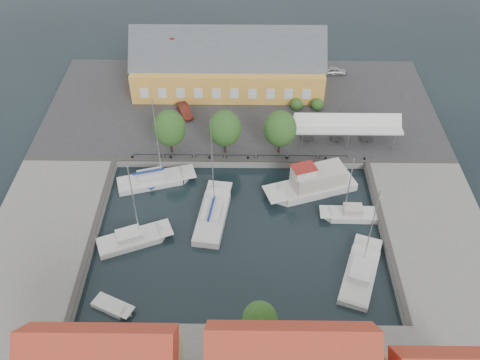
{
  "coord_description": "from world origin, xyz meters",
  "views": [
    {
      "loc": [
        0.53,
        -42.55,
        45.14
      ],
      "look_at": [
        0.0,
        6.0,
        1.5
      ],
      "focal_mm": 40.0,
      "sensor_mm": 36.0,
      "label": 1
    }
  ],
  "objects_px": {
    "trawler": "(314,184)",
    "launch_nw": "(143,183)",
    "center_sailboat": "(213,215)",
    "west_boat_c": "(133,240)",
    "car_silver": "(335,71)",
    "east_boat_b": "(349,215)",
    "launch_sw": "(113,307)",
    "tent_canopy": "(347,125)",
    "east_boat_c": "(360,274)",
    "west_boat_a": "(154,181)",
    "car_red": "(185,111)",
    "warehouse": "(224,66)"
  },
  "relations": [
    {
      "from": "car_silver",
      "to": "center_sailboat",
      "type": "bearing_deg",
      "value": 147.97
    },
    {
      "from": "car_silver",
      "to": "launch_nw",
      "type": "height_order",
      "value": "car_silver"
    },
    {
      "from": "tent_canopy",
      "to": "launch_sw",
      "type": "relative_size",
      "value": 3.05
    },
    {
      "from": "launch_nw",
      "to": "center_sailboat",
      "type": "bearing_deg",
      "value": -32.94
    },
    {
      "from": "west_boat_a",
      "to": "launch_nw",
      "type": "distance_m",
      "value": 1.41
    },
    {
      "from": "east_boat_c",
      "to": "west_boat_a",
      "type": "bearing_deg",
      "value": 148.68
    },
    {
      "from": "launch_sw",
      "to": "center_sailboat",
      "type": "bearing_deg",
      "value": 53.32
    },
    {
      "from": "car_silver",
      "to": "east_boat_c",
      "type": "relative_size",
      "value": 0.3
    },
    {
      "from": "warehouse",
      "to": "launch_sw",
      "type": "distance_m",
      "value": 41.4
    },
    {
      "from": "car_silver",
      "to": "east_boat_b",
      "type": "bearing_deg",
      "value": 174.54
    },
    {
      "from": "warehouse",
      "to": "launch_nw",
      "type": "xyz_separation_m",
      "value": [
        -9.54,
        -21.49,
        -4.34
      ]
    },
    {
      "from": "car_silver",
      "to": "east_boat_b",
      "type": "distance_m",
      "value": 30.63
    },
    {
      "from": "car_red",
      "to": "launch_sw",
      "type": "height_order",
      "value": "car_red"
    },
    {
      "from": "east_boat_b",
      "to": "trawler",
      "type": "bearing_deg",
      "value": 130.6
    },
    {
      "from": "launch_nw",
      "to": "car_red",
      "type": "bearing_deg",
      "value": 73.32
    },
    {
      "from": "launch_sw",
      "to": "launch_nw",
      "type": "relative_size",
      "value": 1.12
    },
    {
      "from": "tent_canopy",
      "to": "west_boat_c",
      "type": "xyz_separation_m",
      "value": [
        -25.87,
        -17.29,
        -3.42
      ]
    },
    {
      "from": "car_silver",
      "to": "car_red",
      "type": "relative_size",
      "value": 0.88
    },
    {
      "from": "west_boat_c",
      "to": "car_silver",
      "type": "bearing_deg",
      "value": 52.44
    },
    {
      "from": "trawler",
      "to": "launch_nw",
      "type": "xyz_separation_m",
      "value": [
        -21.16,
        1.02,
        -0.93
      ]
    },
    {
      "from": "west_boat_a",
      "to": "center_sailboat",
      "type": "bearing_deg",
      "value": -38.54
    },
    {
      "from": "car_red",
      "to": "launch_nw",
      "type": "relative_size",
      "value": 0.99
    },
    {
      "from": "tent_canopy",
      "to": "center_sailboat",
      "type": "xyz_separation_m",
      "value": [
        -17.12,
        -13.48,
        -3.32
      ]
    },
    {
      "from": "tent_canopy",
      "to": "east_boat_c",
      "type": "relative_size",
      "value": 1.16
    },
    {
      "from": "trawler",
      "to": "east_boat_b",
      "type": "xyz_separation_m",
      "value": [
        3.86,
        -4.51,
        -0.76
      ]
    },
    {
      "from": "warehouse",
      "to": "east_boat_b",
      "type": "relative_size",
      "value": 3.05
    },
    {
      "from": "launch_sw",
      "to": "launch_nw",
      "type": "bearing_deg",
      "value": 88.82
    },
    {
      "from": "car_silver",
      "to": "east_boat_b",
      "type": "relative_size",
      "value": 0.38
    },
    {
      "from": "trawler",
      "to": "west_boat_c",
      "type": "distance_m",
      "value": 22.62
    },
    {
      "from": "center_sailboat",
      "to": "west_boat_c",
      "type": "bearing_deg",
      "value": -156.46
    },
    {
      "from": "warehouse",
      "to": "launch_sw",
      "type": "bearing_deg",
      "value": -103.95
    },
    {
      "from": "warehouse",
      "to": "east_boat_b",
      "type": "distance_m",
      "value": 31.42
    },
    {
      "from": "launch_nw",
      "to": "west_boat_c",
      "type": "bearing_deg",
      "value": -88.42
    },
    {
      "from": "east_boat_b",
      "to": "west_boat_c",
      "type": "xyz_separation_m",
      "value": [
        -24.76,
        -4.13,
        -0.0
      ]
    },
    {
      "from": "tent_canopy",
      "to": "car_silver",
      "type": "bearing_deg",
      "value": 87.38
    },
    {
      "from": "car_silver",
      "to": "east_boat_c",
      "type": "distance_m",
      "value": 39.19
    },
    {
      "from": "car_silver",
      "to": "west_boat_a",
      "type": "bearing_deg",
      "value": 132.22
    },
    {
      "from": "car_silver",
      "to": "center_sailboat",
      "type": "relative_size",
      "value": 0.26
    },
    {
      "from": "east_boat_c",
      "to": "launch_nw",
      "type": "height_order",
      "value": "east_boat_c"
    },
    {
      "from": "car_silver",
      "to": "west_boat_c",
      "type": "height_order",
      "value": "west_boat_c"
    },
    {
      "from": "east_boat_c",
      "to": "west_boat_c",
      "type": "height_order",
      "value": "east_boat_c"
    },
    {
      "from": "launch_nw",
      "to": "warehouse",
      "type": "bearing_deg",
      "value": 66.06
    },
    {
      "from": "car_silver",
      "to": "west_boat_a",
      "type": "height_order",
      "value": "west_boat_a"
    },
    {
      "from": "west_boat_c",
      "to": "launch_nw",
      "type": "xyz_separation_m",
      "value": [
        -0.27,
        9.66,
        -0.17
      ]
    },
    {
      "from": "tent_canopy",
      "to": "west_boat_a",
      "type": "bearing_deg",
      "value": -163.38
    },
    {
      "from": "west_boat_c",
      "to": "launch_sw",
      "type": "relative_size",
      "value": 2.48
    },
    {
      "from": "east_boat_c",
      "to": "launch_nw",
      "type": "xyz_separation_m",
      "value": [
        -24.95,
        14.1,
        -0.17
      ]
    },
    {
      "from": "west_boat_a",
      "to": "west_boat_c",
      "type": "bearing_deg",
      "value": -96.41
    },
    {
      "from": "tent_canopy",
      "to": "launch_sw",
      "type": "height_order",
      "value": "tent_canopy"
    },
    {
      "from": "tent_canopy",
      "to": "car_red",
      "type": "bearing_deg",
      "value": 164.76
    }
  ]
}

